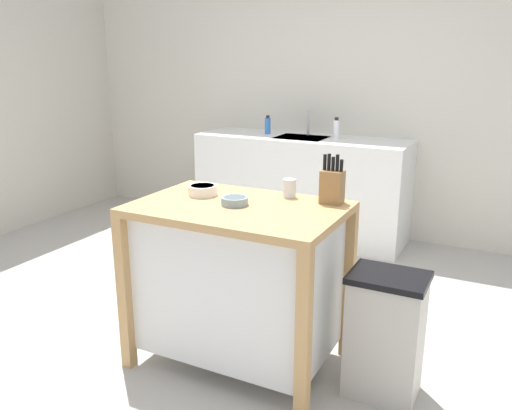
# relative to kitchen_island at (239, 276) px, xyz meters

# --- Properties ---
(ground_plane) EXTENTS (6.73, 6.73, 0.00)m
(ground_plane) POSITION_rel_kitchen_island_xyz_m (-0.16, 0.12, -0.49)
(ground_plane) COLOR #ADA8A0
(ground_plane) RESTS_ON ground
(wall_back) EXTENTS (5.73, 0.10, 2.60)m
(wall_back) POSITION_rel_kitchen_island_xyz_m (-0.16, 2.45, 0.81)
(wall_back) COLOR beige
(wall_back) RESTS_ON ground
(kitchen_island) EXTENTS (1.06, 0.70, 0.88)m
(kitchen_island) POSITION_rel_kitchen_island_xyz_m (0.00, 0.00, 0.00)
(kitchen_island) COLOR tan
(kitchen_island) RESTS_ON ground
(knife_block) EXTENTS (0.11, 0.09, 0.25)m
(knife_block) POSITION_rel_kitchen_island_xyz_m (0.41, 0.25, 0.48)
(knife_block) COLOR olive
(knife_block) RESTS_ON kitchen_island
(bowl_ceramic_wide) EXTENTS (0.16, 0.16, 0.06)m
(bowl_ceramic_wide) POSITION_rel_kitchen_island_xyz_m (-0.26, 0.08, 0.42)
(bowl_ceramic_wide) COLOR silver
(bowl_ceramic_wide) RESTS_ON kitchen_island
(bowl_stoneware_deep) EXTENTS (0.14, 0.14, 0.04)m
(bowl_stoneware_deep) POSITION_rel_kitchen_island_xyz_m (-0.02, -0.01, 0.41)
(bowl_stoneware_deep) COLOR gray
(bowl_stoneware_deep) RESTS_ON kitchen_island
(drinking_cup) EXTENTS (0.07, 0.07, 0.10)m
(drinking_cup) POSITION_rel_kitchen_island_xyz_m (0.17, 0.26, 0.44)
(drinking_cup) COLOR silver
(drinking_cup) RESTS_ON kitchen_island
(trash_bin) EXTENTS (0.36, 0.28, 0.63)m
(trash_bin) POSITION_rel_kitchen_island_xyz_m (0.77, 0.06, -0.18)
(trash_bin) COLOR #B7B2A8
(trash_bin) RESTS_ON ground
(sink_counter) EXTENTS (1.90, 0.60, 0.91)m
(sink_counter) POSITION_rel_kitchen_island_xyz_m (-0.51, 2.10, -0.04)
(sink_counter) COLOR silver
(sink_counter) RESTS_ON ground
(sink_faucet) EXTENTS (0.02, 0.02, 0.22)m
(sink_faucet) POSITION_rel_kitchen_island_xyz_m (-0.51, 2.24, 0.53)
(sink_faucet) COLOR #B7BCC1
(sink_faucet) RESTS_ON sink_counter
(bottle_hand_soap) EXTENTS (0.05, 0.05, 0.17)m
(bottle_hand_soap) POSITION_rel_kitchen_island_xyz_m (-0.87, 2.14, 0.50)
(bottle_hand_soap) COLOR blue
(bottle_hand_soap) RESTS_ON sink_counter
(bottle_spray_cleaner) EXTENTS (0.05, 0.05, 0.19)m
(bottle_spray_cleaner) POSITION_rel_kitchen_island_xyz_m (-0.20, 2.11, 0.50)
(bottle_spray_cleaner) COLOR white
(bottle_spray_cleaner) RESTS_ON sink_counter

